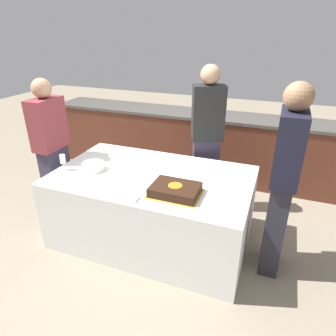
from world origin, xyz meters
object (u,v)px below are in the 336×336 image
Objects in this scene: person_cutting_cake at (207,138)px; person_seated_right at (283,182)px; person_seated_left at (52,150)px; plate_stack at (93,167)px; cake at (175,190)px; wine_glass at (63,160)px.

person_seated_right is (0.83, -0.79, -0.01)m from person_cutting_cake.
person_seated_right reaches higher than person_seated_left.
person_seated_right is at bearing 3.60° from plate_stack.
cake is 1.05m from person_cutting_cake.
person_seated_right reaches higher than cake.
person_cutting_cake is at bearing 40.08° from wine_glass.
person_cutting_cake is 1.15m from person_seated_right.
plate_stack is at bearing 170.56° from cake.
person_seated_left is at bearing 169.34° from plate_stack.
person_seated_left reaches higher than wine_glass.
wine_glass is 2.03m from person_seated_right.
cake is 2.73× the size of wine_glass.
person_cutting_cake is at bearing -133.36° from person_seated_right.
plate_stack is 1.28m from person_cutting_cake.
plate_stack is at bearing -86.40° from person_seated_right.
plate_stack is at bearing 21.90° from person_cutting_cake.
wine_glass is 0.10× the size of person_seated_right.
cake is 0.26× the size of person_seated_right.
person_cutting_cake is (-0.00, 1.05, 0.11)m from cake.
person_seated_right reaches higher than plate_stack.
person_cutting_cake is 1.69m from person_seated_left.
cake reaches higher than plate_stack.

